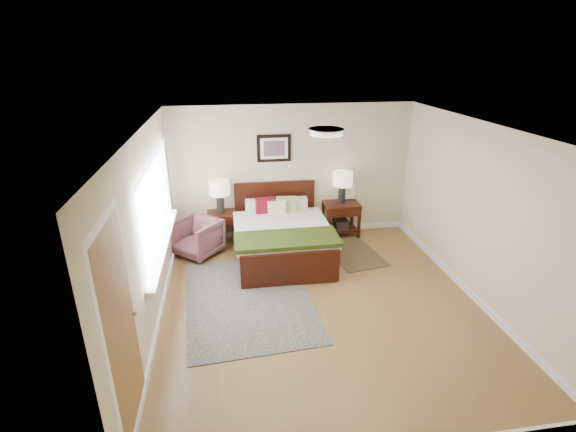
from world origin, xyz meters
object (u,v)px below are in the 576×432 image
at_px(lamp_left, 219,190).
at_px(lamp_right, 343,181).
at_px(nightstand_left, 221,219).
at_px(nightstand_right, 341,216).
at_px(armchair, 197,238).
at_px(rug_persian, 248,299).
at_px(bed, 282,231).

distance_m(lamp_left, lamp_right, 2.29).
xyz_separation_m(nightstand_left, lamp_left, (0.00, 0.02, 0.56)).
relative_size(nightstand_right, armchair, 0.93).
height_order(nightstand_right, rug_persian, nightstand_right).
bearing_deg(armchair, bed, 29.65).
xyz_separation_m(nightstand_right, lamp_left, (-2.29, 0.01, 0.64)).
distance_m(bed, armchair, 1.49).
relative_size(lamp_right, armchair, 0.85).
relative_size(nightstand_right, rug_persian, 0.27).
xyz_separation_m(armchair, rug_persian, (0.78, -1.57, -0.32)).
bearing_deg(rug_persian, nightstand_right, 41.86).
xyz_separation_m(nightstand_right, lamp_right, (0.00, 0.01, 0.70)).
bearing_deg(armchair, nightstand_left, 86.35).
xyz_separation_m(lamp_left, armchair, (-0.43, -0.45, -0.71)).
bearing_deg(nightstand_right, lamp_left, 179.67).
bearing_deg(lamp_left, rug_persian, -80.04).
bearing_deg(rug_persian, lamp_left, 95.76).
distance_m(armchair, rug_persian, 1.78).
height_order(armchair, rug_persian, armchair).
xyz_separation_m(bed, armchair, (-1.45, 0.30, -0.17)).
relative_size(bed, lamp_right, 3.25).
bearing_deg(lamp_right, nightstand_left, -179.48).
distance_m(bed, nightstand_right, 1.46).
distance_m(nightstand_right, armchair, 2.75).
bearing_deg(lamp_right, lamp_left, 180.00).
xyz_separation_m(lamp_left, lamp_right, (2.29, 0.00, 0.06)).
height_order(bed, armchair, bed).
height_order(nightstand_left, lamp_right, lamp_right).
bearing_deg(nightstand_right, rug_persian, -133.94).
height_order(bed, nightstand_right, bed).
xyz_separation_m(nightstand_left, nightstand_right, (2.29, 0.01, -0.08)).
distance_m(nightstand_left, lamp_left, 0.56).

